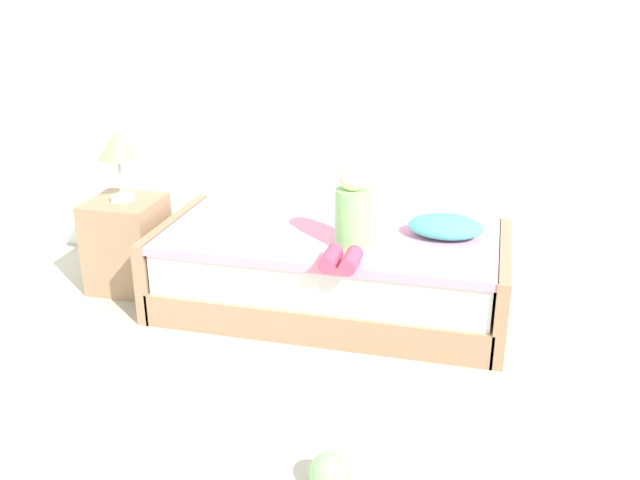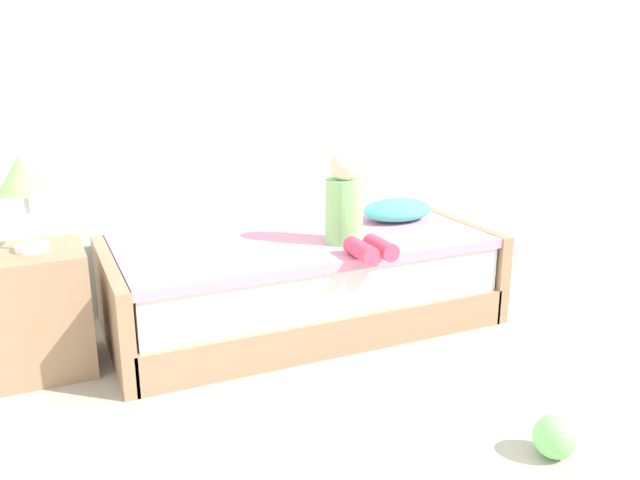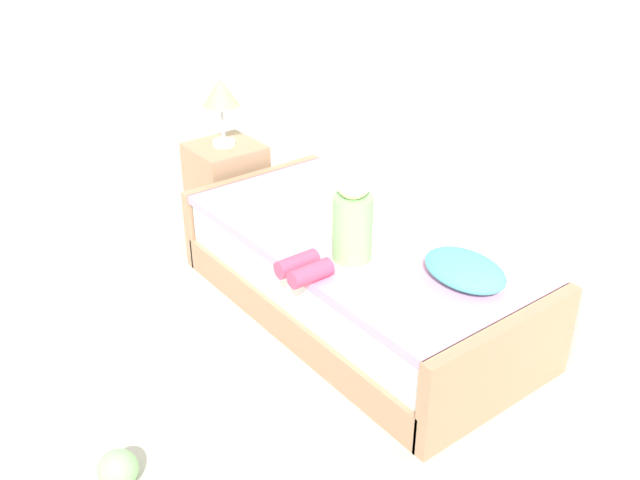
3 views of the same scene
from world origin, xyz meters
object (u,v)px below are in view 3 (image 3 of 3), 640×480
Objects in this scene: pillow at (465,270)px; toy_ball at (118,469)px; table_lamp at (221,95)px; child_figure at (345,224)px; bed at (356,275)px; nightstand at (227,186)px.

toy_ball is (-0.30, -1.68, -0.48)m from pillow.
toy_ball is at bearing -42.29° from table_lamp.
table_lamp is at bearing 171.97° from child_figure.
child_figure is 3.07× the size of toy_ball.
bed is 0.54m from child_figure.
table_lamp is at bearing -179.42° from bed.
nightstand reaches higher than bed.
pillow is (0.67, 0.10, 0.32)m from bed.
bed is 4.14× the size of child_figure.
table_lamp is 1.02× the size of pillow.
table_lamp is 2.06m from pillow.
bed is at bearing 126.97° from child_figure.
toy_ball is at bearing -42.29° from nightstand.
bed reaches higher than toy_ball.
bed is at bearing 0.58° from nightstand.
nightstand is at bearing -179.42° from bed.
pillow is at bearing 3.22° from table_lamp.
child_figure is at bearing -53.03° from bed.
pillow is at bearing 33.28° from child_figure.
nightstand is at bearing 137.71° from toy_ball.
table_lamp reaches higher than pillow.
nightstand is 3.62× the size of toy_ball.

